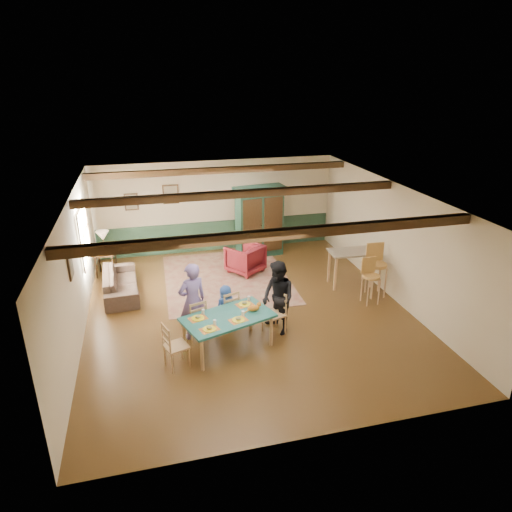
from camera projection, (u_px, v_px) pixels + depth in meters
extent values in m
plane|color=#482D14|center=(248.00, 310.00, 10.32)|extent=(8.00, 8.00, 0.00)
cube|color=beige|center=(216.00, 206.00, 13.42)|extent=(7.00, 0.02, 2.70)
cube|color=beige|center=(75.00, 271.00, 9.02)|extent=(0.02, 8.00, 2.70)
cube|color=beige|center=(393.00, 242.00, 10.62)|extent=(0.02, 8.00, 2.70)
cube|color=beige|center=(247.00, 194.00, 9.32)|extent=(7.00, 8.00, 0.02)
cube|color=#223F2C|center=(217.00, 235.00, 13.74)|extent=(6.95, 0.03, 0.90)
cube|color=black|center=(280.00, 234.00, 7.28)|extent=(6.95, 0.16, 0.16)
cube|color=black|center=(243.00, 194.00, 9.71)|extent=(6.95, 0.16, 0.16)
cube|color=black|center=(221.00, 170.00, 12.05)|extent=(6.95, 0.16, 0.16)
imported|color=#7863AA|center=(193.00, 301.00, 9.01)|extent=(0.68, 0.55, 1.61)
imported|color=black|center=(278.00, 298.00, 9.22)|extent=(0.79, 0.90, 1.54)
imported|color=#23458E|center=(226.00, 306.00, 9.52)|extent=(0.53, 0.43, 0.94)
cube|color=tan|center=(227.00, 278.00, 11.93)|extent=(3.24, 3.81, 0.01)
cube|color=#17392C|center=(259.00, 222.00, 13.12)|extent=(1.51, 0.77, 2.05)
imported|color=#470E16|center=(245.00, 259.00, 12.19)|extent=(1.16, 1.16, 0.77)
imported|color=#413128|center=(121.00, 283.00, 11.01)|extent=(0.87, 2.02, 0.58)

